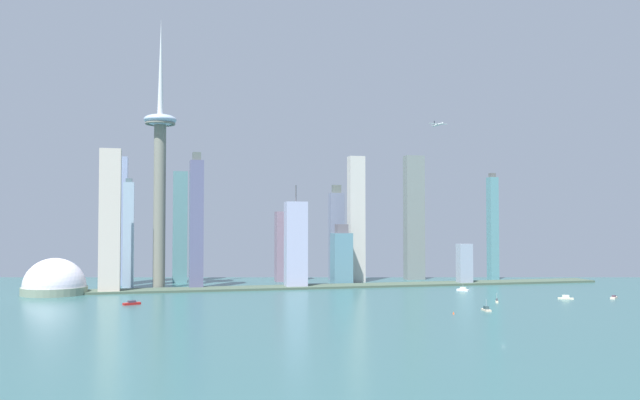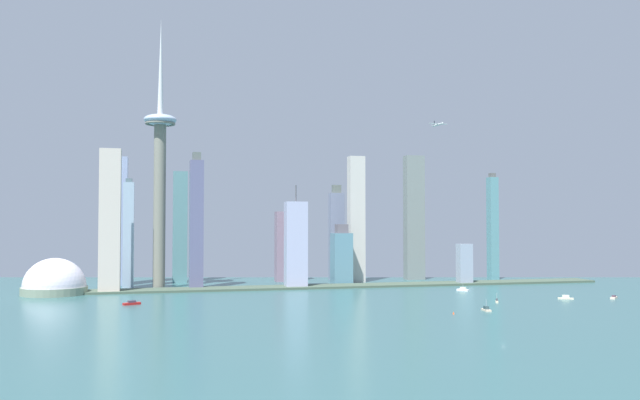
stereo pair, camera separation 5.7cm
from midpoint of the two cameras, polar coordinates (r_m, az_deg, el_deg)
The scene contains 25 objects.
ground_plane at distance 475.88m, azimuth 15.41°, elevation -11.72°, with size 6000.00×6000.00×0.00m, color #2F595B.
waterfront_pier at distance 853.64m, azimuth 1.62°, elevation -7.36°, with size 718.09×42.59×2.67m, color #435444.
observation_tower at distance 852.79m, azimuth -13.53°, elevation 2.99°, with size 40.39×40.39×337.76m.
stadium_dome at distance 822.42m, azimuth -21.76°, elevation -6.95°, with size 72.82×72.82×65.37m.
skyscraper_0 at distance 936.07m, azimuth -11.88°, elevation -2.26°, with size 19.45×16.35×152.41m.
skyscraper_1 at distance 893.66m, azimuth 1.86°, elevation -4.87°, with size 25.34×23.38×79.77m.
skyscraper_2 at distance 974.48m, azimuth 8.04°, elevation -1.49°, with size 27.37×16.35×179.04m.
skyscraper_3 at distance 908.89m, azimuth 12.24°, elevation -5.38°, with size 18.18×14.32×53.73m.
skyscraper_4 at distance 960.78m, azimuth 1.42°, elevation -2.99°, with size 20.57×14.05×136.38m.
skyscraper_5 at distance 814.68m, azimuth -17.52°, elevation -1.70°, with size 24.08×20.36×167.98m.
skyscraper_6 at distance 836.72m, azimuth -2.08°, elevation -3.85°, with size 26.96×19.08×128.99m.
skyscraper_7 at distance 841.79m, azimuth -10.54°, elevation -1.94°, with size 16.76×21.10×169.36m.
skyscraper_8 at distance 934.34m, azimuth -3.04°, elevation -3.99°, with size 25.79×19.24×97.43m.
skyscraper_9 at distance 922.91m, azimuth 3.12°, elevation -1.64°, with size 21.50×16.53×173.81m.
skyscraper_10 at distance 873.89m, azimuth -16.06°, elevation -2.84°, with size 13.07×19.02×137.44m.
skyscraper_11 at distance 917.48m, azimuth -16.82°, elevation -1.73°, with size 21.45×27.81×168.29m.
skyscraper_12 at distance 1000.49m, azimuth 14.55°, elevation -2.28°, with size 12.66×13.86×154.15m.
boat_0 at distance 822.35m, azimuth 12.12°, elevation -7.50°, with size 11.98×15.26×9.05m.
boat_1 at distance 710.72m, azimuth 14.88°, elevation -8.35°, with size 5.55×7.51×9.97m.
boat_2 at distance 695.45m, azimuth -15.79°, elevation -8.48°, with size 17.87×11.70×4.32m.
boat_3 at distance 764.62m, azimuth 20.26°, elevation -7.84°, with size 15.74×11.46×4.47m.
boat_4 at distance 642.62m, azimuth 14.02°, elevation -9.04°, with size 6.74×14.10×10.81m.
boat_5 at distance 789.23m, azimuth 23.83°, elevation -7.63°, with size 14.15×13.27×3.54m.
channel_buoy_0 at distance 613.50m, azimuth 11.35°, elevation -9.44°, with size 1.70×1.70×2.19m, color #E54C19.
airplane at distance 843.03m, azimuth 10.06°, elevation 6.38°, with size 24.47×24.52×7.28m.
Camera 1 is at (-230.36, -408.52, 80.71)m, focal length 37.43 mm.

